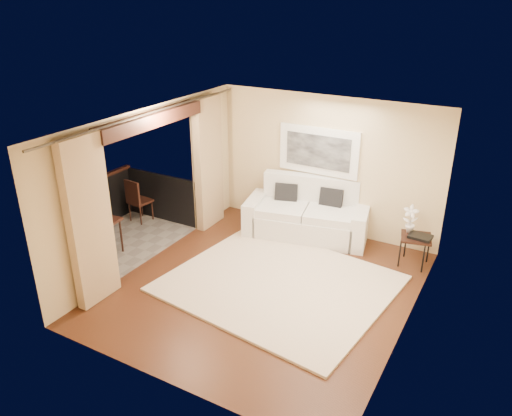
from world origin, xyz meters
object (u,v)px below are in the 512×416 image
Objects in this scene: sofa at (307,216)px; orchid at (410,219)px; side_table at (416,240)px; balcony_chair_far at (136,198)px; balcony_chair_near at (94,240)px; ice_bucket at (96,212)px; bistro_table at (101,225)px.

sofa is 4.93× the size of orchid.
side_table is 5.53m from balcony_chair_far.
orchid reaches higher than side_table.
balcony_chair_near reaches higher than ice_bucket.
orchid is at bearing 147.35° from side_table.
balcony_chair_near is at bearing -149.12° from side_table.
orchid is 5.40m from balcony_chair_far.
bistro_table is 1.42m from balcony_chair_far.
sofa is at bearing 39.01° from ice_bucket.
bistro_table is at bearing 112.65° from balcony_chair_far.
orchid is 0.54× the size of balcony_chair_far.
balcony_chair_far reaches higher than bistro_table.
balcony_chair_near reaches higher than balcony_chair_far.
ice_bucket is at bearing 107.03° from balcony_chair_far.
ice_bucket is (0.24, -1.29, 0.24)m from balcony_chair_far.
bistro_table is 3.37× the size of ice_bucket.
sofa is 3.96m from ice_bucket.
sofa is at bearing 41.38° from bistro_table.
sofa is 2.01m from orchid.
side_table is 0.65× the size of balcony_chair_far.
bistro_table is 0.25m from ice_bucket.
ice_bucket is at bearing -156.01° from side_table.
orchid is at bearing -161.39° from balcony_chair_far.
orchid reaches higher than ice_bucket.
side_table is at bearing 15.42° from balcony_chair_near.
sofa is 2.13m from side_table.
balcony_chair_far is 4.65× the size of ice_bucket.
balcony_chair_far is 1.94m from balcony_chair_near.
bistro_table is at bearing -27.02° from ice_bucket.
balcony_chair_near reaches higher than bistro_table.
sofa reaches higher than ice_bucket.
orchid is 5.48m from bistro_table.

